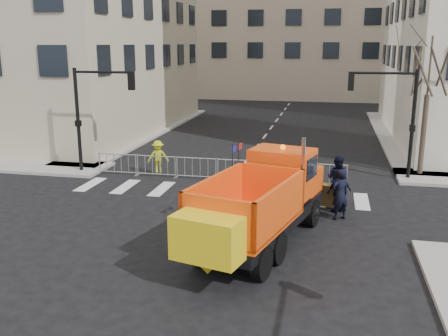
% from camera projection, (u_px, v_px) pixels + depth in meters
% --- Properties ---
extents(ground, '(120.00, 120.00, 0.00)m').
position_uv_depth(ground, '(189.00, 238.00, 17.38)').
color(ground, black).
rests_on(ground, ground).
extents(sidewalk_back, '(64.00, 5.00, 0.15)m').
position_uv_depth(sidewalk_back, '(235.00, 175.00, 25.42)').
color(sidewalk_back, gray).
rests_on(sidewalk_back, ground).
extents(building_far, '(30.00, 18.00, 24.00)m').
position_uv_depth(building_far, '(300.00, 0.00, 63.78)').
color(building_far, '#B7A78C').
rests_on(building_far, ground).
extents(traffic_light_left, '(0.18, 0.18, 5.40)m').
position_uv_depth(traffic_light_left, '(78.00, 121.00, 25.46)').
color(traffic_light_left, black).
rests_on(traffic_light_left, ground).
extents(traffic_light_right, '(0.18, 0.18, 5.40)m').
position_uv_depth(traffic_light_right, '(412.00, 126.00, 24.00)').
color(traffic_light_right, black).
rests_on(traffic_light_right, ground).
extents(crowd_barriers, '(12.60, 0.60, 1.10)m').
position_uv_depth(crowd_barriers, '(217.00, 169.00, 24.60)').
color(crowd_barriers, '#9EA0A5').
rests_on(crowd_barriers, ground).
extents(street_tree, '(3.00, 3.00, 7.50)m').
position_uv_depth(street_tree, '(426.00, 102.00, 24.55)').
color(street_tree, '#382B21').
rests_on(street_tree, ground).
extents(plow_truck, '(4.66, 9.45, 3.55)m').
position_uv_depth(plow_truck, '(260.00, 201.00, 16.26)').
color(plow_truck, black).
rests_on(plow_truck, ground).
extents(cop_a, '(0.87, 0.81, 2.00)m').
position_uv_depth(cop_a, '(340.00, 194.00, 18.95)').
color(cop_a, black).
rests_on(cop_a, ground).
extents(cop_b, '(1.24, 1.17, 2.02)m').
position_uv_depth(cop_b, '(337.00, 179.00, 21.05)').
color(cop_b, black).
rests_on(cop_b, ground).
extents(cop_c, '(1.09, 0.84, 1.73)m').
position_uv_depth(cop_c, '(339.00, 192.00, 19.77)').
color(cop_c, black).
rests_on(cop_c, ground).
extents(worker, '(1.20, 0.93, 1.64)m').
position_uv_depth(worker, '(158.00, 156.00, 25.42)').
color(worker, '#B3C016').
rests_on(worker, sidewalk_back).
extents(newspaper_box, '(0.48, 0.43, 1.10)m').
position_uv_depth(newspaper_box, '(303.00, 168.00, 24.20)').
color(newspaper_box, '#A31B0C').
rests_on(newspaper_box, sidewalk_back).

